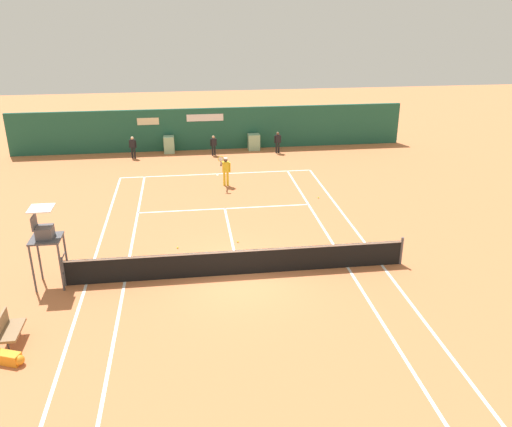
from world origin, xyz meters
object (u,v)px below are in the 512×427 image
object	(u,v)px
equipment_bag	(10,358)
ball_kid_right_post	(133,146)
tennis_ball_by_sideline	(318,198)
player_bench	(8,328)
player_on_baseline	(226,169)
umpire_chair	(45,235)
tennis_ball_near_service_line	(178,248)
tennis_ball_mid_court	(238,242)
ball_kid_left_post	(213,144)
ball_kid_centre_post	(278,141)

from	to	relation	value
equipment_bag	ball_kid_right_post	distance (m)	19.69
tennis_ball_by_sideline	player_bench	bearing A→B (deg)	-138.21
player_bench	player_on_baseline	xyz separation A→B (m)	(7.22, 12.82, 0.41)
umpire_chair	ball_kid_right_post	distance (m)	15.46
tennis_ball_near_service_line	tennis_ball_by_sideline	world-z (taller)	same
player_on_baseline	tennis_ball_mid_court	bearing A→B (deg)	97.12
umpire_chair	tennis_ball_near_service_line	world-z (taller)	umpire_chair
ball_kid_left_post	tennis_ball_near_service_line	size ratio (longest dim) A/B	18.50
player_on_baseline	tennis_ball_near_service_line	world-z (taller)	player_on_baseline
ball_kid_centre_post	player_on_baseline	bearing A→B (deg)	51.39
ball_kid_centre_post	umpire_chair	bearing A→B (deg)	49.71
equipment_bag	tennis_ball_mid_court	size ratio (longest dim) A/B	13.41
ball_kid_right_post	tennis_ball_near_service_line	xyz separation A→B (m)	(2.68, -13.07, -0.75)
equipment_bag	tennis_ball_by_sideline	size ratio (longest dim) A/B	13.41
umpire_chair	ball_kid_left_post	distance (m)	16.69
tennis_ball_near_service_line	tennis_ball_mid_court	distance (m)	2.42
ball_kid_left_post	tennis_ball_by_sideline	xyz separation A→B (m)	(4.63, -8.32, -0.69)
player_bench	ball_kid_right_post	size ratio (longest dim) A/B	0.84
ball_kid_centre_post	tennis_ball_near_service_line	xyz separation A→B (m)	(-6.26, -13.07, -0.75)
equipment_bag	ball_kid_centre_post	size ratio (longest dim) A/B	0.67
tennis_ball_by_sideline	ball_kid_left_post	bearing A→B (deg)	119.10
ball_kid_left_post	tennis_ball_mid_court	distance (m)	12.85
player_bench	ball_kid_left_post	distance (m)	19.91
tennis_ball_near_service_line	tennis_ball_by_sideline	size ratio (longest dim) A/B	1.00
ball_kid_left_post	tennis_ball_by_sideline	bearing A→B (deg)	108.07
umpire_chair	ball_kid_left_post	xyz separation A→B (m)	(6.48, 15.34, -1.14)
equipment_bag	umpire_chair	bearing A→B (deg)	87.12
player_on_baseline	ball_kid_right_post	bearing A→B (deg)	-40.53
player_bench	tennis_ball_mid_court	distance (m)	9.22
umpire_chair	ball_kid_right_post	world-z (taller)	umpire_chair
player_on_baseline	ball_kid_left_post	distance (m)	5.85
player_bench	tennis_ball_by_sideline	distance (m)	15.53
player_on_baseline	ball_kid_centre_post	world-z (taller)	player_on_baseline
ball_kid_centre_post	tennis_ball_by_sideline	distance (m)	8.37
ball_kid_left_post	ball_kid_centre_post	size ratio (longest dim) A/B	0.93
tennis_ball_near_service_line	tennis_ball_mid_court	size ratio (longest dim) A/B	1.00
player_on_baseline	ball_kid_centre_post	distance (m)	6.94
player_bench	tennis_ball_near_service_line	world-z (taller)	player_bench
player_on_baseline	ball_kid_centre_post	bearing A→B (deg)	-114.85
ball_kid_left_post	ball_kid_centre_post	world-z (taller)	ball_kid_centre_post
player_bench	tennis_ball_by_sideline	xyz separation A→B (m)	(11.57, 10.34, -0.47)
umpire_chair	ball_kid_centre_post	xyz separation A→B (m)	(10.51, 15.34, -1.08)
ball_kid_left_post	tennis_ball_mid_court	bearing A→B (deg)	79.79
ball_kid_left_post	ball_kid_right_post	bearing A→B (deg)	-11.03
umpire_chair	tennis_ball_near_service_line	bearing A→B (deg)	118.12
equipment_bag	ball_kid_left_post	xyz separation A→B (m)	(6.69, 19.60, 0.56)
player_on_baseline	tennis_ball_near_service_line	size ratio (longest dim) A/B	25.84
player_bench	umpire_chair	bearing A→B (deg)	172.05
equipment_bag	ball_kid_left_post	size ratio (longest dim) A/B	0.72
ball_kid_centre_post	tennis_ball_by_sideline	world-z (taller)	ball_kid_centre_post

